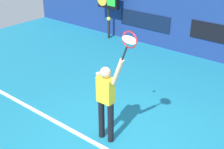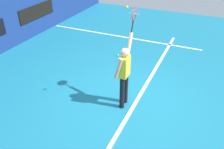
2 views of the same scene
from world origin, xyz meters
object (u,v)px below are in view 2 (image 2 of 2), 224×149
tennis_ball (127,7)px  spare_ball (118,55)px  tennis_player (124,73)px  tennis_racket (134,15)px

tennis_ball → spare_ball: bearing=26.2°
tennis_player → tennis_racket: (0.53, -0.00, 1.33)m
tennis_player → tennis_ball: (0.07, 0.02, 1.64)m
tennis_racket → tennis_player: bearing=179.5°
tennis_ball → tennis_player: bearing=-166.5°
tennis_player → tennis_ball: bearing=13.5°
tennis_racket → spare_ball: (2.11, 1.29, -2.31)m
tennis_player → spare_ball: bearing=25.9°
tennis_player → tennis_racket: size_ratio=3.15×
tennis_player → spare_ball: tennis_player is taller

